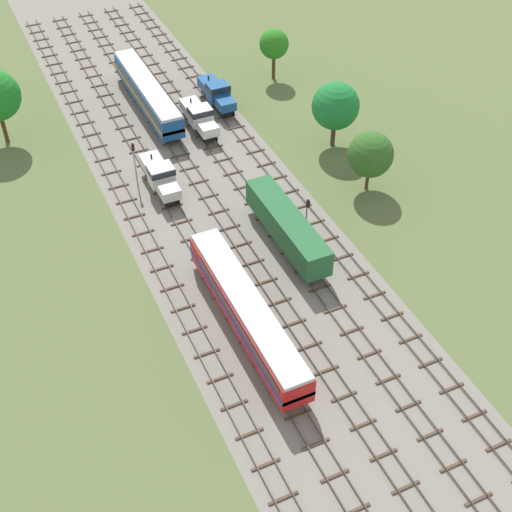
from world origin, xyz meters
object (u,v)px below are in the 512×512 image
object	(u,v)px
freight_boxcar_centre_near	(287,226)
shunter_loco_centre_midfar	(199,116)
signal_post_near	(134,158)
shunter_loco_centre_right_far	(217,92)
diesel_railcar_centre_left_farther	(147,92)
signal_post_mid	(307,214)
shunter_loco_left_mid	(160,175)
diesel_railcar_left_nearest	(247,311)

from	to	relation	value
freight_boxcar_centre_near	shunter_loco_centre_midfar	distance (m)	24.35
signal_post_near	shunter_loco_centre_right_far	bearing A→B (deg)	39.92
freight_boxcar_centre_near	shunter_loco_centre_right_far	distance (m)	29.30
shunter_loco_centre_midfar	diesel_railcar_centre_left_farther	distance (m)	8.55
shunter_loco_centre_right_far	diesel_railcar_centre_left_farther	distance (m)	8.99
signal_post_near	shunter_loco_centre_midfar	bearing A→B (deg)	36.38
shunter_loco_centre_right_far	signal_post_mid	distance (m)	29.22
freight_boxcar_centre_near	shunter_loco_left_mid	size ratio (longest dim) A/B	1.65
signal_post_mid	shunter_loco_centre_right_far	bearing A→B (deg)	85.80
freight_boxcar_centre_near	diesel_railcar_centre_left_farther	bearing A→B (deg)	97.69
diesel_railcar_left_nearest	signal_post_near	size ratio (longest dim) A/B	3.68
freight_boxcar_centre_near	shunter_loco_centre_right_far	bearing A→B (deg)	81.62
shunter_loco_left_mid	signal_post_near	bearing A→B (deg)	134.82
freight_boxcar_centre_near	signal_post_mid	size ratio (longest dim) A/B	2.66
shunter_loco_left_mid	signal_post_near	size ratio (longest dim) A/B	1.52
shunter_loco_left_mid	shunter_loco_centre_right_far	distance (m)	19.48
freight_boxcar_centre_near	shunter_loco_centre_right_far	xyz separation A→B (m)	(4.27, 28.99, -0.44)
diesel_railcar_left_nearest	shunter_loco_centre_right_far	distance (m)	40.29
shunter_loco_centre_right_far	signal_post_near	xyz separation A→B (m)	(-14.96, -12.52, 1.51)
shunter_loco_left_mid	diesel_railcar_centre_left_farther	distance (m)	17.93
freight_boxcar_centre_near	shunter_loco_centre_midfar	bearing A→B (deg)	90.01
signal_post_near	diesel_railcar_centre_left_farther	bearing A→B (deg)	67.20
shunter_loco_left_mid	signal_post_near	distance (m)	3.39
diesel_railcar_left_nearest	freight_boxcar_centre_near	size ratio (longest dim) A/B	1.46
signal_post_mid	diesel_railcar_centre_left_farther	bearing A→B (deg)	101.39
diesel_railcar_centre_left_farther	signal_post_near	xyz separation A→B (m)	(-6.41, -15.25, 0.93)
shunter_loco_centre_midfar	signal_post_mid	distance (m)	24.59
diesel_railcar_left_nearest	signal_post_near	bearing A→B (deg)	94.76
shunter_loco_left_mid	shunter_loco_centre_right_far	xyz separation A→B (m)	(12.82, 14.67, 0.00)
shunter_loco_centre_right_far	signal_post_mid	size ratio (longest dim) A/B	1.61
diesel_railcar_left_nearest	freight_boxcar_centre_near	distance (m)	12.56
shunter_loco_centre_midfar	signal_post_mid	bearing A→B (deg)	-85.01
freight_boxcar_centre_near	signal_post_mid	world-z (taller)	signal_post_mid
diesel_railcar_left_nearest	shunter_loco_centre_midfar	bearing A→B (deg)	75.70
diesel_railcar_left_nearest	shunter_loco_left_mid	xyz separation A→B (m)	(0.00, 23.52, -0.59)
shunter_loco_left_mid	signal_post_mid	bearing A→B (deg)	-53.50
shunter_loco_centre_midfar	diesel_railcar_centre_left_farther	world-z (taller)	diesel_railcar_centre_left_farther
diesel_railcar_left_nearest	signal_post_near	distance (m)	25.78
diesel_railcar_left_nearest	shunter_loco_centre_right_far	world-z (taller)	diesel_railcar_left_nearest
shunter_loco_left_mid	shunter_loco_centre_right_far	world-z (taller)	same
diesel_railcar_centre_left_farther	signal_post_near	bearing A→B (deg)	-112.80
signal_post_near	signal_post_mid	size ratio (longest dim) A/B	1.06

